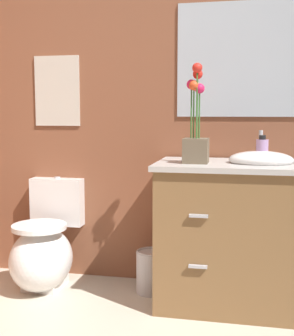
{
  "coord_description": "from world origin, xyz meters",
  "views": [
    {
      "loc": [
        0.48,
        -1.26,
        1.13
      ],
      "look_at": [
        -0.08,
        1.37,
        0.81
      ],
      "focal_mm": 49.64,
      "sensor_mm": 36.0,
      "label": 1
    }
  ],
  "objects_px": {
    "flower_vase": "(196,133)",
    "trash_bin": "(151,271)",
    "wall_mirror": "(242,59)",
    "soap_bottle": "(262,151)",
    "toilet": "(44,250)",
    "wall_poster": "(57,91)",
    "vanity_cabinet": "(238,233)"
  },
  "relations": [
    {
      "from": "toilet",
      "to": "wall_mirror",
      "type": "bearing_deg",
      "value": 12.39
    },
    {
      "from": "soap_bottle",
      "to": "wall_poster",
      "type": "distance_m",
      "value": 1.42
    },
    {
      "from": "flower_vase",
      "to": "trash_bin",
      "type": "height_order",
      "value": "flower_vase"
    },
    {
      "from": "vanity_cabinet",
      "to": "wall_poster",
      "type": "height_order",
      "value": "wall_poster"
    },
    {
      "from": "soap_bottle",
      "to": "trash_bin",
      "type": "xyz_separation_m",
      "value": [
        -0.65,
        0.06,
        -0.78
      ]
    },
    {
      "from": "toilet",
      "to": "flower_vase",
      "type": "xyz_separation_m",
      "value": [
        0.98,
        -0.08,
        0.77
      ]
    },
    {
      "from": "toilet",
      "to": "trash_bin",
      "type": "relative_size",
      "value": 2.54
    },
    {
      "from": "soap_bottle",
      "to": "wall_mirror",
      "type": "xyz_separation_m",
      "value": [
        -0.12,
        0.28,
        0.54
      ]
    },
    {
      "from": "wall_mirror",
      "to": "soap_bottle",
      "type": "bearing_deg",
      "value": -65.67
    },
    {
      "from": "toilet",
      "to": "flower_vase",
      "type": "height_order",
      "value": "flower_vase"
    },
    {
      "from": "toilet",
      "to": "wall_poster",
      "type": "relative_size",
      "value": 1.48
    },
    {
      "from": "vanity_cabinet",
      "to": "trash_bin",
      "type": "relative_size",
      "value": 3.76
    },
    {
      "from": "vanity_cabinet",
      "to": "toilet",
      "type": "bearing_deg",
      "value": 178.76
    },
    {
      "from": "trash_bin",
      "to": "wall_mirror",
      "type": "relative_size",
      "value": 0.34
    },
    {
      "from": "soap_bottle",
      "to": "wall_poster",
      "type": "xyz_separation_m",
      "value": [
        -1.34,
        0.28,
        0.36
      ]
    },
    {
      "from": "soap_bottle",
      "to": "wall_mirror",
      "type": "relative_size",
      "value": 0.2
    },
    {
      "from": "vanity_cabinet",
      "to": "wall_mirror",
      "type": "bearing_deg",
      "value": 90.54
    },
    {
      "from": "toilet",
      "to": "vanity_cabinet",
      "type": "xyz_separation_m",
      "value": [
        1.22,
        -0.03,
        0.19
      ]
    },
    {
      "from": "flower_vase",
      "to": "vanity_cabinet",
      "type": "bearing_deg",
      "value": 13.42
    },
    {
      "from": "vanity_cabinet",
      "to": "wall_poster",
      "type": "xyz_separation_m",
      "value": [
        -1.22,
        0.29,
        0.84
      ]
    },
    {
      "from": "vanity_cabinet",
      "to": "wall_poster",
      "type": "distance_m",
      "value": 1.51
    },
    {
      "from": "wall_poster",
      "to": "wall_mirror",
      "type": "height_order",
      "value": "wall_mirror"
    },
    {
      "from": "toilet",
      "to": "trash_bin",
      "type": "distance_m",
      "value": 0.7
    },
    {
      "from": "vanity_cabinet",
      "to": "trash_bin",
      "type": "distance_m",
      "value": 0.61
    },
    {
      "from": "vanity_cabinet",
      "to": "trash_bin",
      "type": "bearing_deg",
      "value": 171.45
    },
    {
      "from": "toilet",
      "to": "soap_bottle",
      "type": "relative_size",
      "value": 4.38
    },
    {
      "from": "wall_mirror",
      "to": "flower_vase",
      "type": "bearing_deg",
      "value": -124.47
    },
    {
      "from": "wall_mirror",
      "to": "toilet",
      "type": "bearing_deg",
      "value": -167.61
    },
    {
      "from": "vanity_cabinet",
      "to": "flower_vase",
      "type": "relative_size",
      "value": 1.84
    },
    {
      "from": "soap_bottle",
      "to": "vanity_cabinet",
      "type": "bearing_deg",
      "value": -171.8
    },
    {
      "from": "toilet",
      "to": "flower_vase",
      "type": "distance_m",
      "value": 1.24
    },
    {
      "from": "toilet",
      "to": "flower_vase",
      "type": "bearing_deg",
      "value": -4.97
    }
  ]
}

